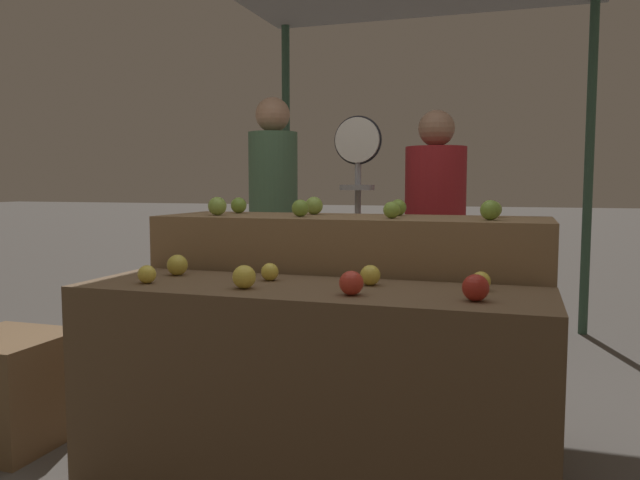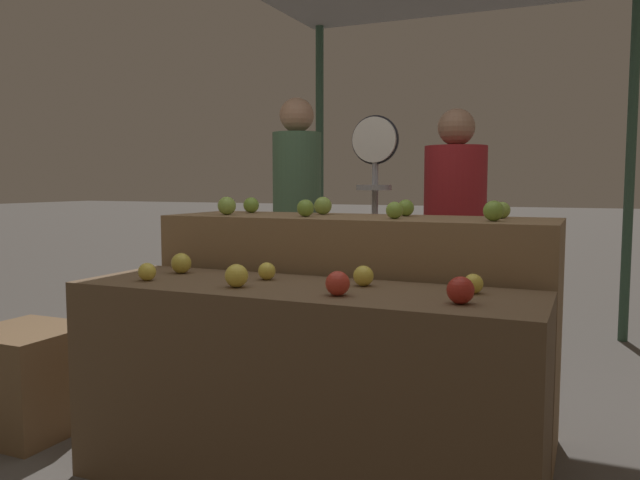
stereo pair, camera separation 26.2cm
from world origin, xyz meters
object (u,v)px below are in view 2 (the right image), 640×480
person_customer_left (297,207)px  wooden_crate_side (28,380)px  produce_scale (374,191)px  person_vendor_at_scale (454,229)px

person_customer_left → wooden_crate_side: size_ratio=3.54×
produce_scale → person_customer_left: person_customer_left is taller
produce_scale → person_vendor_at_scale: bearing=26.4°
produce_scale → person_customer_left: bearing=148.9°
wooden_crate_side → produce_scale: bearing=44.4°
person_customer_left → produce_scale: bearing=148.5°
produce_scale → person_customer_left: size_ratio=0.89×
person_vendor_at_scale → wooden_crate_side: person_vendor_at_scale is taller
person_customer_left → wooden_crate_side: bearing=69.6°
wooden_crate_side → person_vendor_at_scale: bearing=40.8°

